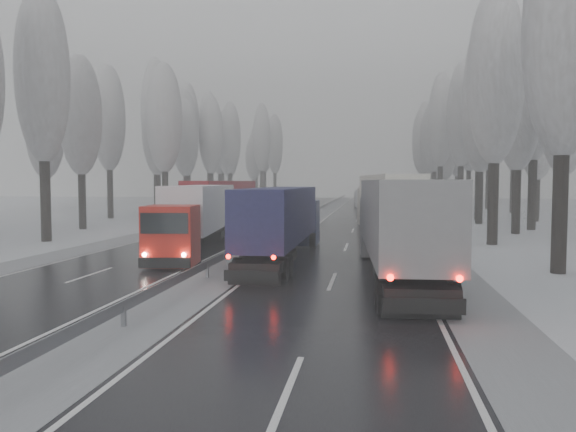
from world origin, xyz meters
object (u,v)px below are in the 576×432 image
(truck_cream_box, at_px, (386,200))
(truck_red_red, at_px, (217,200))
(truck_grey_tarp, at_px, (397,221))
(truck_red_white, at_px, (198,213))
(box_truck_distant, at_px, (364,199))
(truck_blue_box, at_px, (283,218))

(truck_cream_box, xyz_separation_m, truck_red_red, (-14.65, 3.82, -0.25))
(truck_grey_tarp, distance_m, truck_red_white, 13.86)
(box_truck_distant, bearing_deg, truck_grey_tarp, -94.81)
(box_truck_distant, relative_size, truck_red_red, 0.48)
(truck_grey_tarp, distance_m, truck_blue_box, 7.15)
(truck_red_white, bearing_deg, truck_cream_box, 40.87)
(box_truck_distant, bearing_deg, truck_red_red, -115.48)
(truck_blue_box, xyz_separation_m, truck_cream_box, (5.58, 16.01, 0.47))
(truck_grey_tarp, relative_size, box_truck_distant, 2.08)
(truck_blue_box, height_order, truck_red_white, truck_red_white)
(truck_blue_box, height_order, box_truck_distant, truck_blue_box)
(truck_blue_box, distance_m, truck_cream_box, 16.96)
(truck_cream_box, relative_size, truck_red_white, 1.19)
(truck_red_white, distance_m, truck_red_red, 16.54)
(truck_blue_box, relative_size, truck_red_white, 0.97)
(truck_cream_box, distance_m, truck_red_white, 16.73)
(truck_grey_tarp, xyz_separation_m, truck_red_red, (-14.60, 24.33, 0.00))
(truck_grey_tarp, relative_size, truck_blue_box, 1.10)
(truck_cream_box, relative_size, box_truck_distant, 2.31)
(truck_cream_box, distance_m, truck_red_red, 15.14)
(truck_red_red, bearing_deg, truck_red_white, -73.88)
(truck_cream_box, xyz_separation_m, truck_red_white, (-11.25, -12.37, -0.43))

